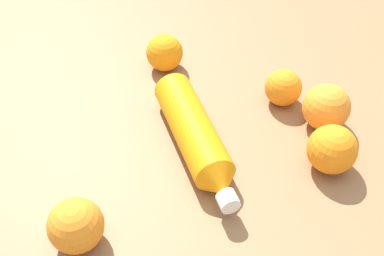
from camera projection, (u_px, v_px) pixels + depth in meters
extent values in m
plane|color=olive|center=(203.00, 144.00, 0.83)|extent=(2.40, 2.40, 0.00)
cylinder|color=orange|center=(192.00, 128.00, 0.81)|extent=(0.18, 0.22, 0.07)
cone|color=orange|center=(220.00, 185.00, 0.73)|extent=(0.08, 0.07, 0.07)
cylinder|color=white|center=(228.00, 201.00, 0.70)|extent=(0.04, 0.04, 0.03)
sphere|color=orange|center=(76.00, 225.00, 0.67)|extent=(0.08, 0.08, 0.08)
sphere|color=orange|center=(326.00, 107.00, 0.84)|extent=(0.08, 0.08, 0.08)
sphere|color=orange|center=(283.00, 88.00, 0.88)|extent=(0.07, 0.07, 0.07)
sphere|color=orange|center=(332.00, 149.00, 0.77)|extent=(0.08, 0.08, 0.08)
sphere|color=orange|center=(165.00, 53.00, 0.95)|extent=(0.07, 0.07, 0.07)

